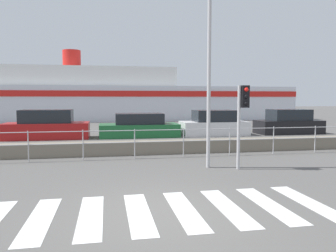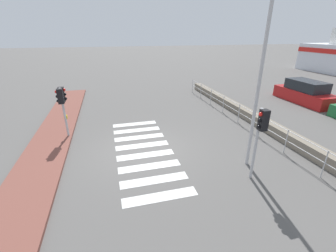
% 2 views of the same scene
% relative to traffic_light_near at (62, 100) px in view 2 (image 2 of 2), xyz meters
% --- Properties ---
extents(ground_plane, '(160.00, 160.00, 0.00)m').
position_rel_traffic_light_near_xyz_m(ground_plane, '(2.17, 3.35, -1.93)').
color(ground_plane, '#565451').
extents(sidewalk_brick, '(24.00, 1.80, 0.12)m').
position_rel_traffic_light_near_xyz_m(sidewalk_brick, '(2.17, -0.75, -1.87)').
color(sidewalk_brick, brown).
rests_on(sidewalk_brick, ground_plane).
extents(crosswalk, '(6.75, 2.40, 0.01)m').
position_rel_traffic_light_near_xyz_m(crosswalk, '(2.21, 3.35, -1.93)').
color(crosswalk, silver).
rests_on(crosswalk, ground_plane).
extents(seawall, '(20.42, 0.55, 0.53)m').
position_rel_traffic_light_near_xyz_m(seawall, '(2.17, 10.00, -1.66)').
color(seawall, slate).
rests_on(seawall, ground_plane).
extents(harbor_fence, '(18.42, 0.04, 1.09)m').
position_rel_traffic_light_near_xyz_m(harbor_fence, '(2.17, 9.12, -1.21)').
color(harbor_fence, '#B2B2B5').
rests_on(harbor_fence, ground_plane).
extents(traffic_light_near, '(0.58, 0.41, 2.48)m').
position_rel_traffic_light_near_xyz_m(traffic_light_near, '(0.00, 0.00, 0.00)').
color(traffic_light_near, '#B2B2B5').
rests_on(traffic_light_near, ground_plane).
extents(traffic_light_far, '(0.34, 0.32, 2.60)m').
position_rel_traffic_light_near_xyz_m(traffic_light_far, '(5.30, 6.69, -0.02)').
color(traffic_light_far, '#B2B2B5').
rests_on(traffic_light_far, ground_plane).
extents(streetlamp, '(0.32, 1.30, 6.79)m').
position_rel_traffic_light_near_xyz_m(streetlamp, '(4.34, 6.88, 2.23)').
color(streetlamp, '#B2B2B5').
rests_on(streetlamp, ground_plane).
extents(parked_car_red, '(4.50, 1.74, 1.59)m').
position_rel_traffic_light_near_xyz_m(parked_car_red, '(-2.05, 16.01, -1.25)').
color(parked_car_red, '#B21919').
rests_on(parked_car_red, ground_plane).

